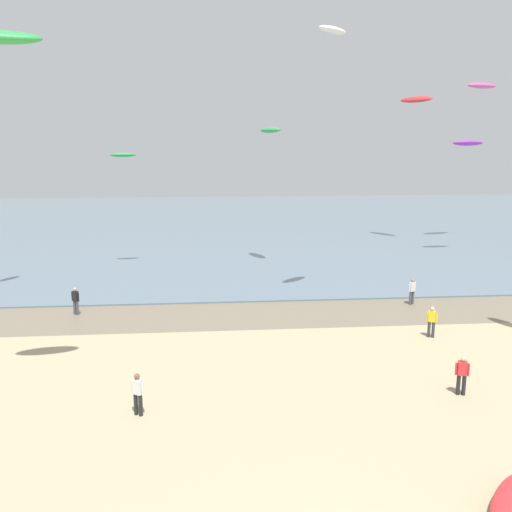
{
  "coord_description": "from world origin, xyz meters",
  "views": [
    {
      "loc": [
        -2.85,
        -10.55,
        10.3
      ],
      "look_at": [
        -1.03,
        10.65,
        5.85
      ],
      "focal_mm": 38.23,
      "sensor_mm": 36.0,
      "label": 1
    }
  ],
  "objects_px": {
    "person_mid_beach": "(76,300)",
    "person_far_down_beach": "(462,374)",
    "person_left_flank": "(412,291)",
    "kite_aloft_2": "(123,155)",
    "person_nearest_camera": "(432,321)",
    "kite_aloft_0": "(482,86)",
    "kite_aloft_1": "(333,30)",
    "kite_aloft_9": "(416,99)",
    "kite_aloft_6": "(468,143)",
    "person_trailing_behind": "(138,393)",
    "kite_aloft_7": "(271,130)"
  },
  "relations": [
    {
      "from": "person_far_down_beach",
      "to": "kite_aloft_1",
      "type": "bearing_deg",
      "value": 102.97
    },
    {
      "from": "person_left_flank",
      "to": "kite_aloft_1",
      "type": "bearing_deg",
      "value": 178.3
    },
    {
      "from": "person_mid_beach",
      "to": "kite_aloft_7",
      "type": "height_order",
      "value": "kite_aloft_7"
    },
    {
      "from": "person_nearest_camera",
      "to": "person_mid_beach",
      "type": "bearing_deg",
      "value": 164.22
    },
    {
      "from": "person_mid_beach",
      "to": "person_left_flank",
      "type": "distance_m",
      "value": 21.14
    },
    {
      "from": "person_left_flank",
      "to": "kite_aloft_2",
      "type": "relative_size",
      "value": 0.85
    },
    {
      "from": "kite_aloft_1",
      "to": "person_nearest_camera",
      "type": "bearing_deg",
      "value": 84.17
    },
    {
      "from": "kite_aloft_0",
      "to": "kite_aloft_9",
      "type": "distance_m",
      "value": 6.45
    },
    {
      "from": "kite_aloft_7",
      "to": "kite_aloft_9",
      "type": "height_order",
      "value": "kite_aloft_9"
    },
    {
      "from": "person_far_down_beach",
      "to": "kite_aloft_2",
      "type": "xyz_separation_m",
      "value": [
        -17.09,
        24.66,
        8.39
      ]
    },
    {
      "from": "person_nearest_camera",
      "to": "kite_aloft_7",
      "type": "bearing_deg",
      "value": 111.28
    },
    {
      "from": "person_left_flank",
      "to": "kite_aloft_1",
      "type": "distance_m",
      "value": 16.73
    },
    {
      "from": "kite_aloft_7",
      "to": "kite_aloft_9",
      "type": "bearing_deg",
      "value": 98.01
    },
    {
      "from": "person_mid_beach",
      "to": "person_far_down_beach",
      "type": "bearing_deg",
      "value": -33.8
    },
    {
      "from": "person_nearest_camera",
      "to": "person_far_down_beach",
      "type": "height_order",
      "value": "same"
    },
    {
      "from": "kite_aloft_1",
      "to": "kite_aloft_6",
      "type": "bearing_deg",
      "value": -178.87
    },
    {
      "from": "person_nearest_camera",
      "to": "kite_aloft_0",
      "type": "relative_size",
      "value": 0.5
    },
    {
      "from": "kite_aloft_1",
      "to": "kite_aloft_9",
      "type": "bearing_deg",
      "value": -163.95
    },
    {
      "from": "kite_aloft_1",
      "to": "kite_aloft_6",
      "type": "xyz_separation_m",
      "value": [
        15.71,
        14.57,
        -6.45
      ]
    },
    {
      "from": "person_left_flank",
      "to": "kite_aloft_9",
      "type": "height_order",
      "value": "kite_aloft_9"
    },
    {
      "from": "kite_aloft_1",
      "to": "kite_aloft_9",
      "type": "height_order",
      "value": "kite_aloft_1"
    },
    {
      "from": "kite_aloft_2",
      "to": "kite_aloft_7",
      "type": "xyz_separation_m",
      "value": [
        11.78,
        -0.5,
        1.95
      ]
    },
    {
      "from": "kite_aloft_0",
      "to": "kite_aloft_6",
      "type": "relative_size",
      "value": 1.21
    },
    {
      "from": "kite_aloft_7",
      "to": "kite_aloft_9",
      "type": "distance_m",
      "value": 18.42
    },
    {
      "from": "kite_aloft_0",
      "to": "kite_aloft_1",
      "type": "height_order",
      "value": "kite_aloft_1"
    },
    {
      "from": "person_left_flank",
      "to": "kite_aloft_6",
      "type": "bearing_deg",
      "value": 55.6
    },
    {
      "from": "person_mid_beach",
      "to": "kite_aloft_6",
      "type": "height_order",
      "value": "kite_aloft_6"
    },
    {
      "from": "kite_aloft_0",
      "to": "kite_aloft_2",
      "type": "xyz_separation_m",
      "value": [
        -33.53,
        -8.45,
        -6.41
      ]
    },
    {
      "from": "person_nearest_camera",
      "to": "person_left_flank",
      "type": "xyz_separation_m",
      "value": [
        1.17,
        5.99,
        0.0
      ]
    },
    {
      "from": "person_nearest_camera",
      "to": "kite_aloft_1",
      "type": "xyz_separation_m",
      "value": [
        -4.45,
        6.16,
        15.76
      ]
    },
    {
      "from": "kite_aloft_0",
      "to": "kite_aloft_6",
      "type": "distance_m",
      "value": 8.7
    },
    {
      "from": "kite_aloft_1",
      "to": "kite_aloft_6",
      "type": "distance_m",
      "value": 22.38
    },
    {
      "from": "person_mid_beach",
      "to": "kite_aloft_7",
      "type": "xyz_separation_m",
      "value": [
        13.17,
        11.79,
        10.34
      ]
    },
    {
      "from": "person_left_flank",
      "to": "kite_aloft_0",
      "type": "xyz_separation_m",
      "value": [
        13.78,
        20.4,
        14.79
      ]
    },
    {
      "from": "person_left_flank",
      "to": "kite_aloft_0",
      "type": "distance_m",
      "value": 28.72
    },
    {
      "from": "person_far_down_beach",
      "to": "kite_aloft_2",
      "type": "distance_m",
      "value": 31.15
    },
    {
      "from": "person_mid_beach",
      "to": "person_trailing_behind",
      "type": "distance_m",
      "value": 14.03
    },
    {
      "from": "kite_aloft_7",
      "to": "person_left_flank",
      "type": "bearing_deg",
      "value": 11.22
    },
    {
      "from": "person_nearest_camera",
      "to": "kite_aloft_0",
      "type": "xyz_separation_m",
      "value": [
        14.95,
        26.39,
        14.79
      ]
    },
    {
      "from": "person_mid_beach",
      "to": "kite_aloft_7",
      "type": "distance_m",
      "value": 20.48
    },
    {
      "from": "person_nearest_camera",
      "to": "person_left_flank",
      "type": "bearing_deg",
      "value": 78.95
    },
    {
      "from": "kite_aloft_1",
      "to": "person_trailing_behind",
      "type": "bearing_deg",
      "value": 11.29
    },
    {
      "from": "person_trailing_behind",
      "to": "kite_aloft_9",
      "type": "distance_m",
      "value": 43.58
    },
    {
      "from": "kite_aloft_1",
      "to": "kite_aloft_9",
      "type": "relative_size",
      "value": 0.72
    },
    {
      "from": "kite_aloft_1",
      "to": "kite_aloft_2",
      "type": "bearing_deg",
      "value": -81.53
    },
    {
      "from": "kite_aloft_0",
      "to": "kite_aloft_6",
      "type": "bearing_deg",
      "value": -140.07
    },
    {
      "from": "person_mid_beach",
      "to": "kite_aloft_9",
      "type": "distance_m",
      "value": 38.15
    },
    {
      "from": "kite_aloft_2",
      "to": "kite_aloft_6",
      "type": "height_order",
      "value": "kite_aloft_6"
    },
    {
      "from": "person_far_down_beach",
      "to": "kite_aloft_7",
      "type": "distance_m",
      "value": 26.81
    },
    {
      "from": "person_far_down_beach",
      "to": "person_left_flank",
      "type": "bearing_deg",
      "value": 78.2
    }
  ]
}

